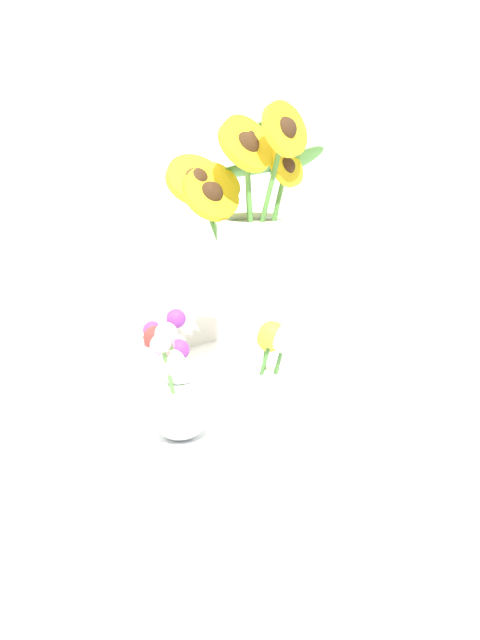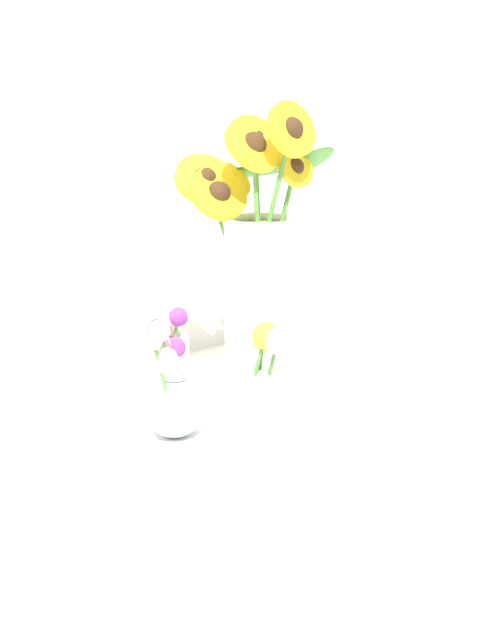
% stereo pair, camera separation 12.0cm
% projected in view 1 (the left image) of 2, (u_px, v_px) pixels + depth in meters
% --- Properties ---
extents(ground_plane, '(6.00, 6.00, 0.00)m').
position_uv_depth(ground_plane, '(281.00, 440.00, 1.21)').
color(ground_plane, white).
extents(serving_tray, '(0.48, 0.48, 0.02)m').
position_uv_depth(serving_tray, '(240.00, 423.00, 1.24)').
color(serving_tray, silver).
rests_on(serving_tray, ground_plane).
extents(mason_jar_sunflowers, '(0.22, 0.18, 0.43)m').
position_uv_depth(mason_jar_sunflowers, '(250.00, 272.00, 1.29)').
color(mason_jar_sunflowers, silver).
rests_on(mason_jar_sunflowers, serving_tray).
extents(vase_small_center, '(0.09, 0.09, 0.16)m').
position_uv_depth(vase_small_center, '(260.00, 394.00, 1.15)').
color(vase_small_center, white).
rests_on(vase_small_center, serving_tray).
extents(vase_bulb_right, '(0.09, 0.08, 0.16)m').
position_uv_depth(vase_bulb_right, '(177.00, 396.00, 1.15)').
color(vase_bulb_right, white).
rests_on(vase_bulb_right, serving_tray).
extents(vase_small_back, '(0.08, 0.09, 0.15)m').
position_uv_depth(vase_small_back, '(158.00, 366.00, 1.26)').
color(vase_small_back, white).
rests_on(vase_small_back, serving_tray).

